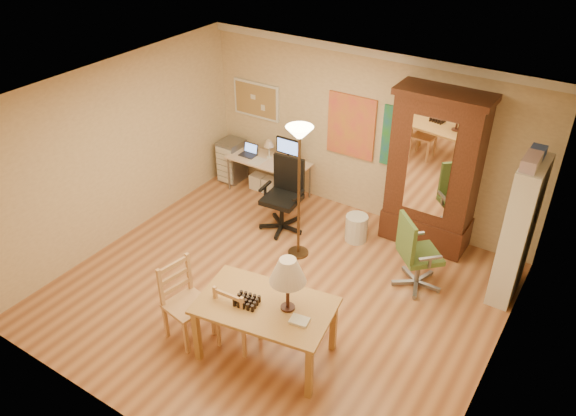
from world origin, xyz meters
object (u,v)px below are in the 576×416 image
Objects in this scene: office_chair_black at (283,211)px; office_chair_green at (416,268)px; dining_table at (273,296)px; computer_desk at (271,173)px; armoire at (433,181)px; bookshelf at (518,232)px.

office_chair_black is 1.05× the size of office_chair_green.
dining_table reaches higher than office_chair_black.
armoire reaches higher than computer_desk.
dining_table is at bearing -113.28° from office_chair_green.
office_chair_green is at bearing -5.54° from office_chair_black.
dining_table is 0.69× the size of armoire.
bookshelf is (1.07, 0.53, 0.67)m from office_chair_green.
office_chair_green is 1.37m from bookshelf.
office_chair_black is at bearing -45.99° from computer_desk.
armoire reaches higher than dining_table.
bookshelf reaches higher than computer_desk.
office_chair_black is (0.76, -0.79, -0.08)m from computer_desk.
armoire is (2.00, 0.87, 0.73)m from office_chair_black.
office_chair_green is 1.35m from armoire.
bookshelf is at bearing 5.36° from office_chair_black.
office_chair_black is 0.59× the size of bookshelf.
dining_table reaches higher than computer_desk.
office_chair_green is (0.89, 2.08, -0.61)m from dining_table.
armoire reaches higher than office_chair_black.
dining_table is 2.75m from office_chair_black.
bookshelf reaches higher than office_chair_black.
office_chair_black reaches higher than office_chair_green.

